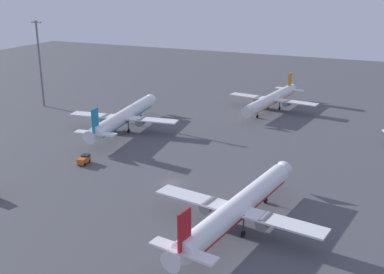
# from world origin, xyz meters

# --- Properties ---
(ground_plane) EXTENTS (416.00, 416.00, 0.00)m
(ground_plane) POSITION_xyz_m (0.00, 0.00, 0.00)
(ground_plane) COLOR #4C4C51
(airplane_terminal_side) EXTENTS (35.38, 45.28, 11.63)m
(airplane_terminal_side) POSITION_xyz_m (21.25, -14.34, 4.40)
(airplane_terminal_side) COLOR white
(airplane_terminal_side) RESTS_ON ground
(airplane_taxiway_distant) EXTENTS (36.01, 46.14, 11.84)m
(airplane_taxiway_distant) POSITION_xyz_m (-32.52, 31.05, 4.47)
(airplane_taxiway_distant) COLOR white
(airplane_taxiway_distant) RESTS_ON ground
(airplane_far_stand) EXTENTS (33.65, 43.10, 11.06)m
(airplane_far_stand) POSITION_xyz_m (3.81, 74.45, 4.18)
(airplane_far_stand) COLOR silver
(airplane_far_stand) RESTS_ON ground
(baggage_tractor) EXTENTS (2.53, 4.38, 2.25)m
(baggage_tractor) POSITION_xyz_m (-26.45, 1.60, 1.18)
(baggage_tractor) COLOR #D85919
(baggage_tractor) RESTS_ON ground
(apron_light_west) EXTENTS (4.80, 0.90, 31.82)m
(apron_light_west) POSITION_xyz_m (-76.72, 44.60, 17.82)
(apron_light_west) COLOR slate
(apron_light_west) RESTS_ON ground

